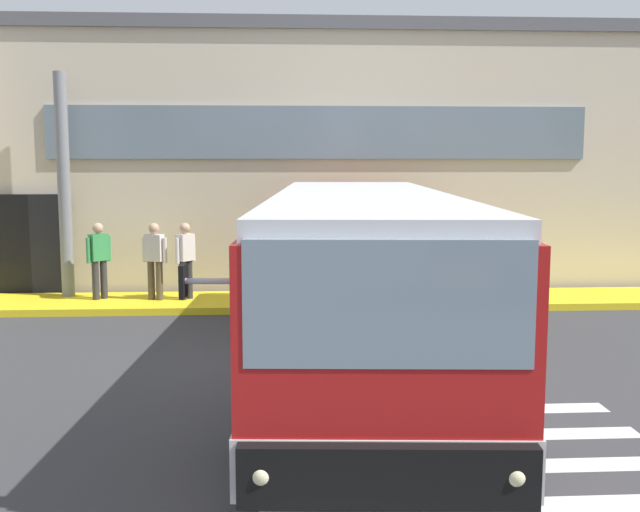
# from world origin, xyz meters

# --- Properties ---
(ground_plane) EXTENTS (80.00, 90.00, 0.02)m
(ground_plane) POSITION_xyz_m (0.00, 0.00, -0.01)
(ground_plane) COLOR #353538
(ground_plane) RESTS_ON ground
(bay_paint_stripes) EXTENTS (4.40, 3.96, 0.01)m
(bay_paint_stripes) POSITION_xyz_m (2.00, -4.20, 0.00)
(bay_paint_stripes) COLOR silver
(bay_paint_stripes) RESTS_ON ground
(terminal_building) EXTENTS (20.19, 13.80, 6.42)m
(terminal_building) POSITION_xyz_m (-0.67, 11.57, 3.20)
(terminal_building) COLOR beige
(terminal_building) RESTS_ON ground
(boarding_curb) EXTENTS (22.39, 2.00, 0.15)m
(boarding_curb) POSITION_xyz_m (0.00, 4.80, 0.07)
(boarding_curb) COLOR yellow
(boarding_curb) RESTS_ON ground
(entry_support_column) EXTENTS (0.28, 0.28, 4.93)m
(entry_support_column) POSITION_xyz_m (-4.68, 5.40, 2.61)
(entry_support_column) COLOR slate
(entry_support_column) RESTS_ON boarding_curb
(bus_main_foreground) EXTENTS (3.73, 10.88, 2.70)m
(bus_main_foreground) POSITION_xyz_m (1.24, -0.49, 1.33)
(bus_main_foreground) COLOR red
(bus_main_foreground) RESTS_ON ground
(passenger_near_column) EXTENTS (0.52, 0.51, 1.68)m
(passenger_near_column) POSITION_xyz_m (-3.90, 4.98, 1.11)
(passenger_near_column) COLOR #2D2D33
(passenger_near_column) RESTS_ON boarding_curb
(passenger_by_doorway) EXTENTS (0.56, 0.34, 1.68)m
(passenger_by_doorway) POSITION_xyz_m (-2.65, 4.81, 1.08)
(passenger_by_doorway) COLOR #4C4233
(passenger_by_doorway) RESTS_ON boarding_curb
(passenger_at_curb_edge) EXTENTS (0.40, 0.49, 1.68)m
(passenger_at_curb_edge) POSITION_xyz_m (-1.99, 4.84, 1.08)
(passenger_at_curb_edge) COLOR #2D2D33
(passenger_at_curb_edge) RESTS_ON boarding_curb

